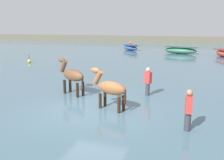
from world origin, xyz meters
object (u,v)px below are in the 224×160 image
horse_lead_chestnut (110,89)px  horse_trailing_bay (72,76)px  person_onlooker_left (188,113)px  channel_buoy (29,61)px  person_spectator_far (148,83)px  boat_distant_west (180,50)px  boat_near_starboard (130,48)px

horse_lead_chestnut → horse_trailing_bay: (-2.36, 1.45, 0.07)m
person_onlooker_left → channel_buoy: bearing=142.1°
person_spectator_far → channel_buoy: 13.58m
horse_trailing_bay → boat_distant_west: 19.57m
person_spectator_far → boat_near_starboard: bearing=105.1°
boat_distant_west → person_spectator_far: 18.22m
boat_distant_west → boat_near_starboard: size_ratio=1.28×
person_spectator_far → horse_trailing_bay: bearing=-166.2°
boat_near_starboard → boat_distant_west: bearing=-19.6°
boat_near_starboard → channel_buoy: size_ratio=4.43×
horse_lead_chestnut → boat_near_starboard: bearing=100.9°
boat_distant_west → person_onlooker_left: 21.69m
horse_trailing_bay → channel_buoy: 11.33m
horse_trailing_bay → boat_distant_west: bearing=76.7°
horse_lead_chestnut → person_onlooker_left: (2.93, -1.18, -0.24)m
channel_buoy → boat_near_starboard: bearing=65.7°
horse_lead_chestnut → horse_trailing_bay: horse_trailing_bay is taller
horse_lead_chestnut → boat_near_starboard: (-4.41, 22.82, -0.49)m
boat_distant_west → person_spectator_far: (-1.01, -18.19, 0.20)m
horse_lead_chestnut → person_spectator_far: size_ratio=1.15×
boat_near_starboard → person_onlooker_left: size_ratio=1.91×
boat_near_starboard → person_onlooker_left: person_onlooker_left is taller
boat_distant_west → channel_buoy: 16.90m
boat_distant_west → person_spectator_far: size_ratio=2.45×
horse_trailing_bay → person_spectator_far: 3.60m
horse_trailing_bay → boat_near_starboard: (-2.05, 21.38, -0.57)m
person_spectator_far → channel_buoy: (-11.64, 6.98, -0.43)m
horse_lead_chestnut → boat_distant_west: 20.61m
channel_buoy → horse_trailing_bay: bearing=-43.9°
horse_lead_chestnut → person_spectator_far: (1.12, 2.30, -0.24)m
channel_buoy → person_onlooker_left: bearing=-37.9°
horse_lead_chestnut → channel_buoy: (-10.52, 9.28, -0.67)m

